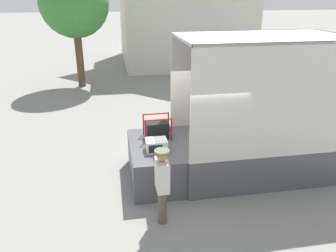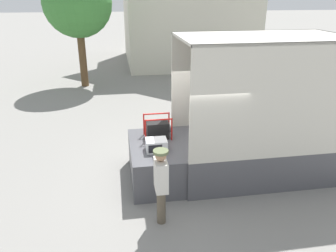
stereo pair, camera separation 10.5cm
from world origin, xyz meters
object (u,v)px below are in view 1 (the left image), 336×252
Objects in this scene: box_truck at (301,134)px; worker_person at (162,180)px; portable_generator at (158,129)px; microwave at (156,145)px; street_tree at (74,3)px.

box_truck reaches higher than worker_person.
microwave is at bearing -101.19° from portable_generator.
box_truck is 3.90m from microwave.
worker_person is (-3.98, -1.73, 0.06)m from box_truck.
worker_person is (-0.09, -1.41, -0.08)m from microwave.
street_tree reaches higher than microwave.
box_truck reaches higher than portable_generator.
street_tree is (-2.32, 11.20, 2.93)m from worker_person.
street_tree is (-6.29, 9.47, 2.99)m from box_truck.
microwave is at bearing 86.35° from worker_person.
worker_person is (-0.24, -2.16, -0.16)m from portable_generator.
box_truck is 8.47× the size of portable_generator.
worker_person reaches higher than microwave.
portable_generator is at bearing -74.23° from street_tree.
microwave is at bearing -175.25° from box_truck.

